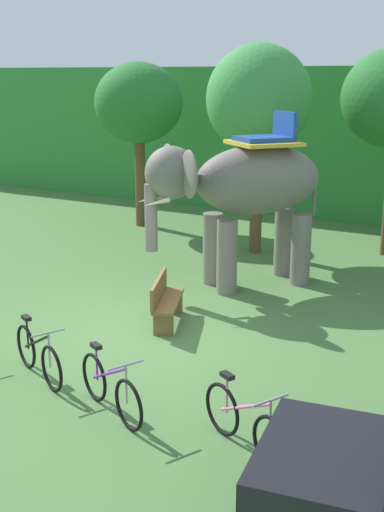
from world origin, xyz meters
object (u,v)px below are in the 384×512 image
(tree_center, at_px, (259,100))
(bike_pink, at_px, (246,424))
(tree_center_right, at_px, (139,104))
(bike_purple, at_px, (111,388))
(bike_black, at_px, (38,355))
(wooden_bench, at_px, (165,299))
(elephant, at_px, (244,187))

(tree_center, height_order, bike_pink, tree_center)
(tree_center, bearing_deg, bike_pink, -67.00)
(tree_center_right, distance_m, bike_purple, 12.25)
(bike_black, relative_size, wooden_bench, 1.01)
(tree_center, bearing_deg, bike_black, -89.32)
(bike_black, xyz_separation_m, bike_pink, (3.64, -0.32, 0.00))
(bike_black, bearing_deg, tree_center_right, 114.87)
(elephant, bearing_deg, tree_center_right, 143.28)
(elephant, xyz_separation_m, wooden_bench, (-0.29, -2.83, -1.72))
(bike_purple, bearing_deg, wooden_bench, 108.92)
(elephant, distance_m, bike_purple, 6.45)
(tree_center, relative_size, wooden_bench, 3.44)
(bike_black, relative_size, bike_purple, 1.00)
(elephant, bearing_deg, wooden_bench, -95.92)
(bike_pink, bearing_deg, bike_black, 175.04)
(wooden_bench, bearing_deg, bike_purple, -71.08)
(tree_center_right, distance_m, bike_pink, 13.34)
(elephant, bearing_deg, bike_purple, -82.22)
(elephant, distance_m, bike_pink, 6.97)
(tree_center, distance_m, bike_black, 9.19)
(bike_pink, bearing_deg, wooden_bench, 134.01)
(elephant, distance_m, bike_black, 6.10)
(tree_center_right, xyz_separation_m, bike_pink, (8.14, -10.03, -3.30))
(tree_center, xyz_separation_m, bike_purple, (1.72, -8.84, -3.53))
(bike_purple, bearing_deg, bike_pink, 1.24)
(bike_pink, xyz_separation_m, wooden_bench, (-3.15, 3.26, 0.09))
(bike_black, relative_size, bike_pink, 1.02)
(bike_purple, distance_m, bike_pink, 2.02)
(elephant, bearing_deg, tree_center, 108.05)
(bike_black, bearing_deg, bike_pink, -4.96)
(bike_black, bearing_deg, wooden_bench, 80.57)
(tree_center, relative_size, bike_black, 3.40)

